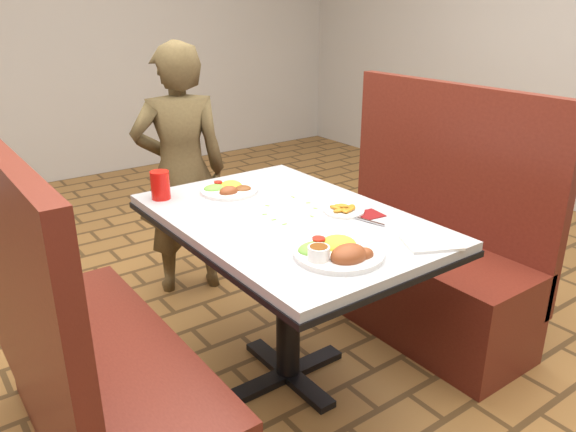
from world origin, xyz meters
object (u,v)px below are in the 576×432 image
at_px(diner_person, 181,172).
at_px(plantain_plate, 344,210).
at_px(far_dinner_plate, 228,187).
at_px(booth_bench_right, 418,261).
at_px(near_dinner_plate, 338,248).
at_px(red_tumbler, 160,185).
at_px(dining_table, 288,239).
at_px(booth_bench_left, 97,383).

xyz_separation_m(diner_person, plantain_plate, (0.17, -1.11, 0.08)).
bearing_deg(far_dinner_plate, diner_person, 83.34).
relative_size(booth_bench_right, diner_person, 0.89).
bearing_deg(near_dinner_plate, far_dinner_plate, 86.45).
relative_size(far_dinner_plate, red_tumbler, 2.07).
bearing_deg(dining_table, plantain_plate, -25.90).
relative_size(booth_bench_right, far_dinner_plate, 4.86).
xyz_separation_m(dining_table, plantain_plate, (0.20, -0.10, 0.11)).
distance_m(booth_bench_left, booth_bench_right, 1.60).
height_order(booth_bench_right, red_tumbler, booth_bench_right).
bearing_deg(diner_person, booth_bench_left, 69.06).
relative_size(booth_bench_left, far_dinner_plate, 4.86).
relative_size(diner_person, near_dinner_plate, 4.55).
relative_size(diner_person, far_dinner_plate, 5.48).
bearing_deg(booth_bench_right, far_dinner_plate, 155.06).
relative_size(booth_bench_left, booth_bench_right, 1.00).
distance_m(booth_bench_left, diner_person, 1.36).
bearing_deg(booth_bench_left, red_tumbler, 44.51).
bearing_deg(booth_bench_left, plantain_plate, -5.60).
height_order(booth_bench_right, diner_person, diner_person).
xyz_separation_m(booth_bench_left, far_dinner_plate, (0.76, 0.39, 0.44)).
bearing_deg(booth_bench_right, diner_person, 127.04).
bearing_deg(booth_bench_left, far_dinner_plate, 27.03).
height_order(booth_bench_left, booth_bench_right, same).
distance_m(plantain_plate, red_tumbler, 0.77).
bearing_deg(red_tumbler, diner_person, 56.89).
xyz_separation_m(near_dinner_plate, plantain_plate, (0.29, 0.29, -0.02)).
height_order(near_dinner_plate, far_dinner_plate, near_dinner_plate).
relative_size(near_dinner_plate, plantain_plate, 1.86).
xyz_separation_m(booth_bench_right, red_tumbler, (-1.11, 0.48, 0.48)).
relative_size(near_dinner_plate, far_dinner_plate, 1.20).
bearing_deg(diner_person, plantain_plate, 117.12).
height_order(booth_bench_right, far_dinner_plate, booth_bench_right).
height_order(diner_person, near_dinner_plate, diner_person).
xyz_separation_m(booth_bench_left, plantain_plate, (1.00, -0.10, 0.43)).
relative_size(diner_person, plantain_plate, 8.47).
relative_size(dining_table, near_dinner_plate, 4.08).
height_order(dining_table, booth_bench_left, booth_bench_left).
bearing_deg(booth_bench_left, near_dinner_plate, -28.84).
distance_m(diner_person, near_dinner_plate, 1.41).
distance_m(booth_bench_right, plantain_plate, 0.74).
height_order(dining_table, far_dinner_plate, far_dinner_plate).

